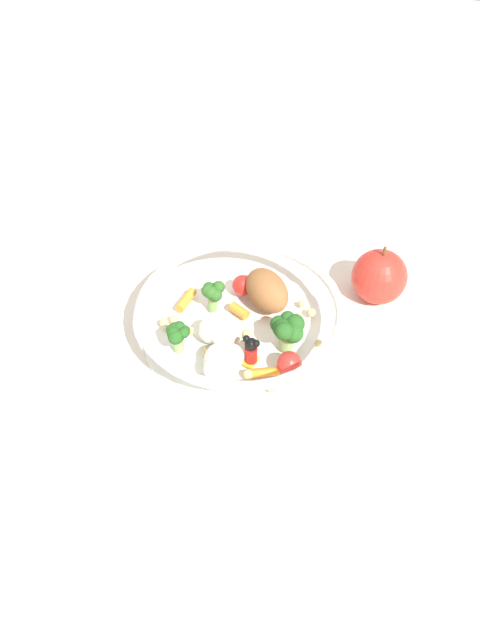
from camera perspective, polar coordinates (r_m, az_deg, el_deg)
The scene contains 4 objects.
ground_plane at distance 0.78m, azimuth -0.57°, elevation -1.36°, with size 2.40×2.40×0.00m, color silver.
food_container at distance 0.76m, azimuth 0.01°, elevation -0.23°, with size 0.24×0.24×0.06m.
loose_apple at distance 0.83m, azimuth 12.10°, elevation 3.74°, with size 0.07×0.07×0.08m.
folded_napkin at distance 0.74m, azimuth -19.32°, elevation -8.25°, with size 0.12×0.13×0.01m, color white.
Camera 1 is at (0.52, 0.14, 0.57)m, focal length 36.53 mm.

